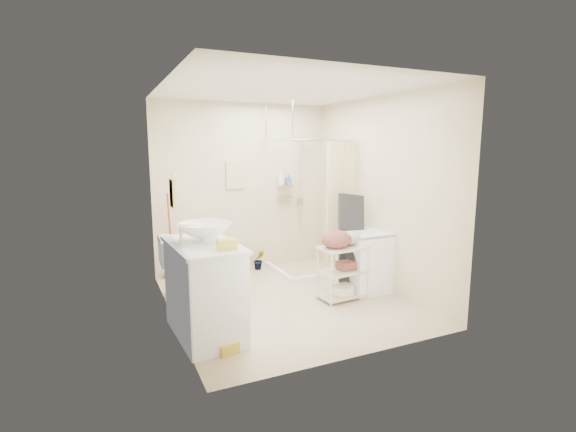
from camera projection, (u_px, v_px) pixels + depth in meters
name	position (u px, v px, depth m)	size (l,w,h in m)	color
floor	(286.00, 300.00, 5.31)	(3.20, 3.20, 0.00)	beige
ceiling	(286.00, 89.00, 4.89)	(2.80, 3.20, 0.04)	silver
wall_back	(244.00, 188.00, 6.54)	(2.80, 0.04, 2.60)	beige
wall_front	(360.00, 219.00, 3.66)	(2.80, 0.04, 2.60)	beige
wall_left	(168.00, 205.00, 4.53)	(0.04, 3.20, 2.60)	beige
wall_right	(379.00, 194.00, 5.67)	(0.04, 3.20, 2.60)	beige
vanity	(204.00, 289.00, 4.26)	(0.62, 1.11, 0.97)	white
sink	(205.00, 232.00, 4.28)	(0.54, 0.54, 0.19)	white
counter_basket	(227.00, 244.00, 3.93)	(0.18, 0.14, 0.10)	#E2D249
floor_basket	(228.00, 346.00, 3.93)	(0.27, 0.20, 0.14)	gold
toilet	(192.00, 265.00, 5.44)	(0.45, 0.79, 0.81)	white
mop	(167.00, 236.00, 6.09)	(0.12, 0.12, 1.27)	#B32D20
potted_plant_a	(245.00, 260.00, 6.53)	(0.19, 0.13, 0.36)	brown
potted_plant_b	(259.00, 260.00, 6.62)	(0.17, 0.14, 0.31)	#98492A
hanging_towel	(235.00, 175.00, 6.42)	(0.28, 0.03, 0.42)	beige
towel_ring	(172.00, 191.00, 4.33)	(0.04, 0.22, 0.34)	#D9CC7C
tp_holder	(174.00, 256.00, 4.68)	(0.08, 0.12, 0.14)	white
shower	(308.00, 205.00, 6.43)	(1.10, 1.10, 2.10)	white
shampoo_bottle_a	(281.00, 177.00, 6.67)	(0.10, 0.10, 0.26)	silver
shampoo_bottle_b	(289.00, 180.00, 6.73)	(0.08, 0.08, 0.18)	#3B5C9D
washing_machine	(365.00, 261.00, 5.63)	(0.55, 0.57, 0.81)	white
laundry_rack	(343.00, 268.00, 5.30)	(0.60, 0.35, 0.82)	beige
ironing_board	(351.00, 241.00, 5.63)	(0.38, 0.11, 1.34)	black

